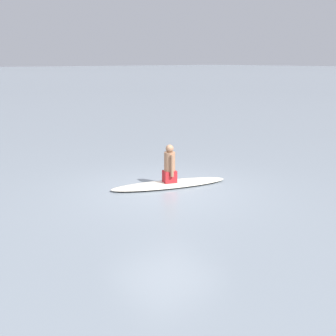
% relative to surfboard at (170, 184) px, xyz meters
% --- Properties ---
extents(ground_plane, '(400.00, 400.00, 0.00)m').
position_rel_surfboard_xyz_m(ground_plane, '(-0.23, 0.28, -0.05)').
color(ground_plane, gray).
extents(surfboard, '(1.69, 3.20, 0.10)m').
position_rel_surfboard_xyz_m(surfboard, '(0.00, 0.00, 0.00)').
color(surfboard, silver).
rests_on(surfboard, ground).
extents(person_paddler, '(0.43, 0.39, 0.99)m').
position_rel_surfboard_xyz_m(person_paddler, '(-0.00, 0.00, 0.50)').
color(person_paddler, '#A51E23').
rests_on(person_paddler, surfboard).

